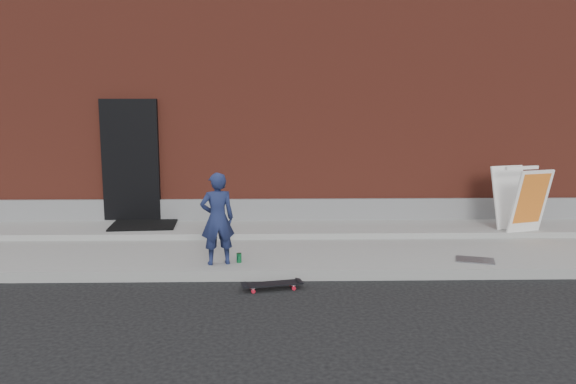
{
  "coord_description": "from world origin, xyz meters",
  "views": [
    {
      "loc": [
        0.1,
        -7.49,
        2.45
      ],
      "look_at": [
        0.28,
        0.8,
        1.13
      ],
      "focal_mm": 35.0,
      "sensor_mm": 36.0,
      "label": 1
    }
  ],
  "objects_px": {
    "child": "(217,219)",
    "pizza_sign": "(521,199)",
    "skateboard": "(272,284)",
    "soda_can": "(239,258)"
  },
  "relations": [
    {
      "from": "soda_can",
      "to": "skateboard",
      "type": "bearing_deg",
      "value": -57.88
    },
    {
      "from": "child",
      "to": "soda_can",
      "type": "xyz_separation_m",
      "value": [
        0.3,
        0.07,
        -0.6
      ]
    },
    {
      "from": "pizza_sign",
      "to": "soda_can",
      "type": "xyz_separation_m",
      "value": [
        -4.78,
        -1.54,
        -0.59
      ]
    },
    {
      "from": "pizza_sign",
      "to": "skateboard",
      "type": "bearing_deg",
      "value": -151.64
    },
    {
      "from": "child",
      "to": "pizza_sign",
      "type": "xyz_separation_m",
      "value": [
        5.08,
        1.61,
        -0.0
      ]
    },
    {
      "from": "child",
      "to": "skateboard",
      "type": "bearing_deg",
      "value": 122.97
    },
    {
      "from": "child",
      "to": "soda_can",
      "type": "relative_size",
      "value": 9.68
    },
    {
      "from": "child",
      "to": "skateboard",
      "type": "distance_m",
      "value": 1.29
    },
    {
      "from": "pizza_sign",
      "to": "soda_can",
      "type": "relative_size",
      "value": 8.15
    },
    {
      "from": "child",
      "to": "soda_can",
      "type": "distance_m",
      "value": 0.67
    }
  ]
}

